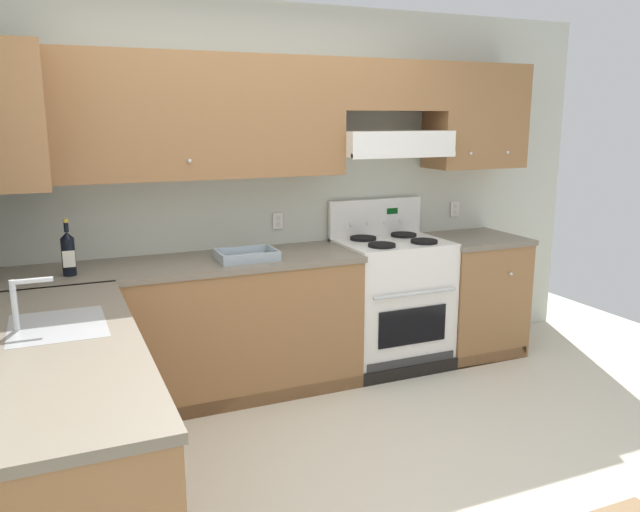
{
  "coord_description": "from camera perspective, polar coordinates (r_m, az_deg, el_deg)",
  "views": [
    {
      "loc": [
        -1.25,
        -2.65,
        1.8
      ],
      "look_at": [
        0.21,
        0.7,
        1.0
      ],
      "focal_mm": 35.8,
      "sensor_mm": 36.0,
      "label": 1
    }
  ],
  "objects": [
    {
      "name": "wine_bottle",
      "position": [
        3.9,
        -21.58,
        0.29
      ],
      "size": [
        0.08,
        0.08,
        0.33
      ],
      "color": "black",
      "rests_on": "counter_back_run"
    },
    {
      "name": "counter_back_run",
      "position": [
        4.32,
        -4.72,
        -5.89
      ],
      "size": [
        3.6,
        0.65,
        0.91
      ],
      "color": "olive",
      "rests_on": "ground_plane"
    },
    {
      "name": "ground_plane",
      "position": [
        3.44,
        1.59,
        -19.21
      ],
      "size": [
        7.04,
        7.04,
        0.0
      ],
      "primitive_type": "plane",
      "color": "beige"
    },
    {
      "name": "bowl",
      "position": [
        4.09,
        -6.57,
        -0.04
      ],
      "size": [
        0.37,
        0.27,
        0.06
      ],
      "color": "#9EADB7",
      "rests_on": "counter_back_run"
    },
    {
      "name": "wall_back",
      "position": [
        4.5,
        -1.98,
        8.25
      ],
      "size": [
        4.68,
        0.57,
        2.55
      ],
      "color": "beige",
      "rests_on": "ground_plane"
    },
    {
      "name": "stove",
      "position": [
        4.7,
        6.4,
        -4.06
      ],
      "size": [
        0.76,
        0.62,
        1.2
      ],
      "color": "white",
      "rests_on": "ground_plane"
    },
    {
      "name": "counter_left_run",
      "position": [
        2.97,
        -21.5,
        -15.38
      ],
      "size": [
        0.63,
        1.91,
        1.13
      ],
      "color": "olive",
      "rests_on": "ground_plane"
    }
  ]
}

